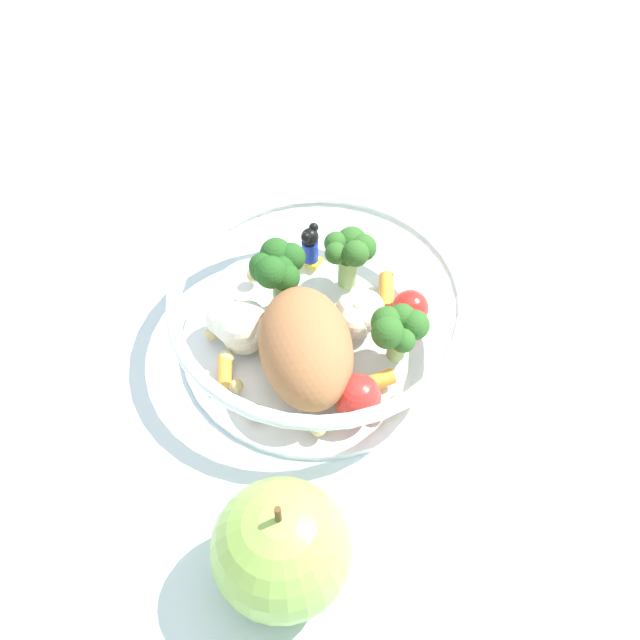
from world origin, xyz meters
The scene contains 3 objects.
ground_plane centered at (0.00, 0.00, 0.00)m, with size 2.40×2.40×0.00m, color silver.
food_container centered at (0.01, 0.01, 0.03)m, with size 0.21×0.21×0.07m.
loose_apple centered at (0.16, -0.07, 0.04)m, with size 0.08×0.08×0.09m.
Camera 1 is at (0.32, -0.12, 0.45)m, focal length 42.08 mm.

